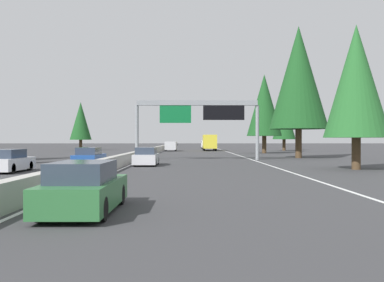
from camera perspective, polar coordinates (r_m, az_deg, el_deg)
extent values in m
plane|color=#38383A|center=(62.75, -4.99, -1.70)|extent=(320.00, 320.00, 0.00)
cube|color=#ADAAA3|center=(82.70, -4.08, -0.92)|extent=(180.00, 0.56, 0.90)
cube|color=silver|center=(72.83, 4.73, -1.43)|extent=(160.00, 0.16, 0.01)
cube|color=silver|center=(72.70, -4.16, -1.43)|extent=(160.00, 0.16, 0.01)
cylinder|color=gray|center=(42.82, -7.56, 1.14)|extent=(0.36, 0.36, 5.58)
cylinder|color=gray|center=(43.04, 8.94, 1.13)|extent=(0.36, 0.36, 5.58)
cube|color=gray|center=(42.64, 0.71, 5.24)|extent=(0.50, 12.32, 0.50)
cube|color=#0C602D|center=(42.43, -2.29, 3.77)|extent=(0.12, 3.20, 1.90)
cube|color=black|center=(42.56, 4.37, 3.90)|extent=(0.16, 4.20, 1.50)
cube|color=#2D6B38|center=(12.50, -14.48, -7.00)|extent=(4.40, 1.80, 0.76)
cube|color=#2D3847|center=(12.22, -14.74, -4.06)|extent=(2.46, 1.51, 0.56)
cylinder|color=black|center=(14.08, -16.22, -7.05)|extent=(0.64, 0.22, 0.64)
cylinder|color=black|center=(13.74, -9.81, -7.23)|extent=(0.64, 0.22, 0.64)
cylinder|color=black|center=(11.43, -20.12, -8.75)|extent=(0.64, 0.22, 0.64)
cylinder|color=black|center=(11.00, -12.25, -9.09)|extent=(0.64, 0.22, 0.64)
cube|color=silver|center=(33.86, -6.26, -2.44)|extent=(4.40, 1.80, 0.76)
cube|color=#2D3847|center=(33.62, -6.30, -1.33)|extent=(2.46, 1.51, 0.56)
cylinder|color=black|center=(35.36, -7.30, -2.67)|extent=(0.64, 0.22, 0.64)
cylinder|color=black|center=(35.20, -4.74, -2.68)|extent=(0.64, 0.22, 0.64)
cylinder|color=black|center=(32.57, -7.90, -2.91)|extent=(0.64, 0.22, 0.64)
cylinder|color=black|center=(32.40, -5.12, -2.93)|extent=(0.64, 0.22, 0.64)
cube|color=silver|center=(75.03, -2.93, -0.64)|extent=(5.00, 1.95, 1.44)
cube|color=#2D3847|center=(72.73, -3.01, -0.47)|extent=(0.08, 1.48, 0.56)
cylinder|color=black|center=(76.78, -3.51, -1.09)|extent=(0.70, 0.24, 0.70)
cylinder|color=black|center=(76.71, -2.23, -1.09)|extent=(0.70, 0.24, 0.70)
cylinder|color=black|center=(73.39, -3.65, -1.15)|extent=(0.70, 0.24, 0.70)
cylinder|color=black|center=(73.31, -2.32, -1.15)|extent=(0.70, 0.24, 0.70)
cube|color=white|center=(96.82, 1.88, -0.66)|extent=(5.60, 2.00, 0.70)
cube|color=white|center=(97.82, 1.86, -0.19)|extent=(2.24, 1.84, 0.90)
cube|color=#2D3847|center=(97.82, 1.86, -0.13)|extent=(2.02, 1.92, 0.41)
cylinder|color=black|center=(98.64, 1.34, -0.77)|extent=(0.80, 0.28, 0.80)
cylinder|color=black|center=(98.71, 2.34, -0.77)|extent=(0.80, 0.28, 0.80)
cylinder|color=black|center=(94.95, 1.40, -0.81)|extent=(0.80, 0.28, 0.80)
cylinder|color=black|center=(95.01, 2.44, -0.81)|extent=(0.80, 0.28, 0.80)
cube|color=gold|center=(77.06, 2.43, -0.08)|extent=(6.12, 2.40, 2.50)
cube|color=silver|center=(81.31, 2.28, -0.27)|extent=(2.38, 2.30, 1.90)
cylinder|color=black|center=(81.11, 1.54, -0.95)|extent=(0.90, 0.28, 0.90)
cylinder|color=black|center=(81.21, 3.03, -0.95)|extent=(0.90, 0.28, 0.90)
cylinder|color=black|center=(75.33, 1.68, -1.04)|extent=(0.90, 0.28, 0.90)
cylinder|color=black|center=(75.44, 3.29, -1.03)|extent=(0.90, 0.28, 0.90)
cube|color=#1E4793|center=(33.94, -13.86, -2.44)|extent=(4.40, 1.80, 0.76)
cube|color=#2D3847|center=(33.70, -13.95, -1.34)|extent=(2.46, 1.51, 0.56)
cylinder|color=black|center=(35.51, -14.57, -2.66)|extent=(0.64, 0.22, 0.64)
cylinder|color=black|center=(35.15, -12.07, -2.69)|extent=(0.64, 0.22, 0.64)
cylinder|color=black|center=(32.79, -15.78, -2.90)|extent=(0.64, 0.22, 0.64)
cylinder|color=black|center=(32.40, -13.08, -2.93)|extent=(0.64, 0.22, 0.64)
cube|color=silver|center=(29.26, -23.77, -2.88)|extent=(4.40, 1.80, 0.76)
cube|color=#2D3847|center=(29.03, -23.95, -1.60)|extent=(2.46, 1.51, 0.56)
cylinder|color=black|center=(30.87, -24.08, -3.10)|extent=(0.64, 0.22, 0.64)
cylinder|color=black|center=(30.27, -21.34, -3.17)|extent=(0.64, 0.22, 0.64)
cylinder|color=black|center=(27.67, -23.43, -3.49)|extent=(0.64, 0.22, 0.64)
cylinder|color=#4C3823|center=(31.14, 21.57, -1.61)|extent=(0.60, 0.60, 2.23)
cone|color=#236028|center=(31.39, 21.58, 7.67)|extent=(4.46, 4.46, 7.90)
cylinder|color=#4C3823|center=(48.50, 14.39, -0.33)|extent=(0.72, 0.72, 3.28)
cone|color=#194C1E|center=(49.00, 14.40, 8.43)|extent=(6.57, 6.57, 11.64)
cylinder|color=#4C3823|center=(63.99, 9.87, -0.48)|extent=(0.65, 0.65, 2.64)
cone|color=#194C1E|center=(64.19, 9.87, 4.88)|extent=(5.28, 5.28, 9.36)
cylinder|color=#4C3823|center=(79.79, 12.50, -0.53)|extent=(0.59, 0.59, 2.13)
cone|color=#194C1E|center=(79.87, 12.50, 2.94)|extent=(4.26, 4.26, 7.55)
cylinder|color=#4C3823|center=(82.46, -15.01, -0.54)|extent=(0.58, 0.58, 2.04)
cone|color=#194C1E|center=(82.53, -15.01, 2.68)|extent=(4.08, 4.08, 7.23)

